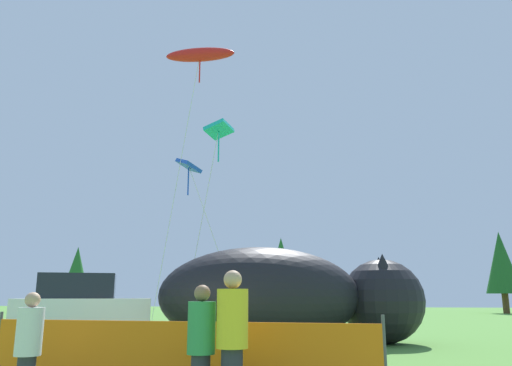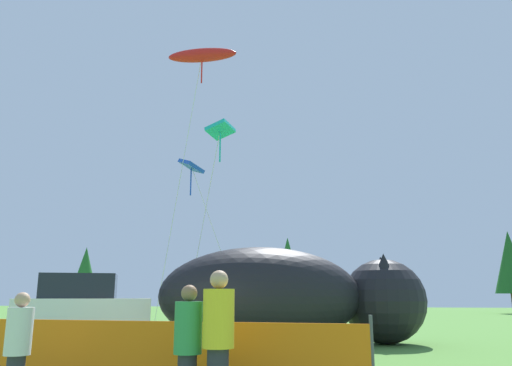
{
  "view_description": "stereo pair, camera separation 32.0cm",
  "coord_description": "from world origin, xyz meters",
  "px_view_note": "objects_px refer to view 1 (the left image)",
  "views": [
    {
      "loc": [
        3.43,
        -11.69,
        1.58
      ],
      "look_at": [
        1.04,
        3.95,
        5.15
      ],
      "focal_mm": 35.0,
      "sensor_mm": 36.0,
      "label": 1
    },
    {
      "loc": [
        3.74,
        -11.63,
        1.58
      ],
      "look_at": [
        1.04,
        3.95,
        5.15
      ],
      "focal_mm": 35.0,
      "sensor_mm": 36.0,
      "label": 2
    }
  ],
  "objects_px": {
    "folding_chair": "(348,350)",
    "spectator_in_grey_shirt": "(28,347)",
    "spectator_in_yellow_shirt": "(201,345)",
    "kite_red_lizard": "(200,56)",
    "inflatable_cat": "(292,300)",
    "spectator_in_blue_shirt": "(232,338)",
    "parked_car": "(82,312)",
    "kite_teal_diamond": "(218,133)",
    "kite_blue_box": "(190,169)"
  },
  "relations": [
    {
      "from": "folding_chair",
      "to": "kite_teal_diamond",
      "type": "bearing_deg",
      "value": -99.83
    },
    {
      "from": "parked_car",
      "to": "spectator_in_grey_shirt",
      "type": "relative_size",
      "value": 2.68
    },
    {
      "from": "spectator_in_yellow_shirt",
      "to": "kite_blue_box",
      "type": "bearing_deg",
      "value": 107.44
    },
    {
      "from": "kite_red_lizard",
      "to": "folding_chair",
      "type": "bearing_deg",
      "value": -58.04
    },
    {
      "from": "folding_chair",
      "to": "spectator_in_grey_shirt",
      "type": "relative_size",
      "value": 0.56
    },
    {
      "from": "folding_chair",
      "to": "inflatable_cat",
      "type": "xyz_separation_m",
      "value": [
        -1.57,
        6.14,
        0.88
      ]
    },
    {
      "from": "folding_chair",
      "to": "kite_red_lizard",
      "type": "relative_size",
      "value": 0.08
    },
    {
      "from": "kite_teal_diamond",
      "to": "kite_red_lizard",
      "type": "distance_m",
      "value": 4.39
    },
    {
      "from": "kite_blue_box",
      "to": "kite_teal_diamond",
      "type": "bearing_deg",
      "value": -50.86
    },
    {
      "from": "parked_car",
      "to": "spectator_in_grey_shirt",
      "type": "distance_m",
      "value": 8.9
    },
    {
      "from": "spectator_in_yellow_shirt",
      "to": "folding_chair",
      "type": "bearing_deg",
      "value": 60.54
    },
    {
      "from": "kite_blue_box",
      "to": "kite_red_lizard",
      "type": "relative_size",
      "value": 0.61
    },
    {
      "from": "kite_teal_diamond",
      "to": "spectator_in_yellow_shirt",
      "type": "bearing_deg",
      "value": -77.64
    },
    {
      "from": "inflatable_cat",
      "to": "spectator_in_yellow_shirt",
      "type": "bearing_deg",
      "value": -116.6
    },
    {
      "from": "parked_car",
      "to": "spectator_in_yellow_shirt",
      "type": "height_order",
      "value": "parked_car"
    },
    {
      "from": "inflatable_cat",
      "to": "spectator_in_blue_shirt",
      "type": "relative_size",
      "value": 4.65
    },
    {
      "from": "parked_car",
      "to": "inflatable_cat",
      "type": "height_order",
      "value": "inflatable_cat"
    },
    {
      "from": "kite_blue_box",
      "to": "folding_chair",
      "type": "bearing_deg",
      "value": -57.94
    },
    {
      "from": "spectator_in_grey_shirt",
      "to": "kite_red_lizard",
      "type": "bearing_deg",
      "value": 95.64
    },
    {
      "from": "spectator_in_grey_shirt",
      "to": "inflatable_cat",
      "type": "bearing_deg",
      "value": 73.91
    },
    {
      "from": "spectator_in_blue_shirt",
      "to": "spectator_in_yellow_shirt",
      "type": "bearing_deg",
      "value": 168.43
    },
    {
      "from": "parked_car",
      "to": "kite_red_lizard",
      "type": "height_order",
      "value": "kite_red_lizard"
    },
    {
      "from": "folding_chair",
      "to": "spectator_in_yellow_shirt",
      "type": "relative_size",
      "value": 0.53
    },
    {
      "from": "inflatable_cat",
      "to": "kite_blue_box",
      "type": "relative_size",
      "value": 1.19
    },
    {
      "from": "inflatable_cat",
      "to": "folding_chair",
      "type": "bearing_deg",
      "value": -99.71
    },
    {
      "from": "folding_chair",
      "to": "spectator_in_blue_shirt",
      "type": "bearing_deg",
      "value": 27.02
    },
    {
      "from": "spectator_in_blue_shirt",
      "to": "kite_blue_box",
      "type": "xyz_separation_m",
      "value": [
        -4.68,
        13.59,
        5.89
      ]
    },
    {
      "from": "spectator_in_grey_shirt",
      "to": "kite_teal_diamond",
      "type": "distance_m",
      "value": 13.37
    },
    {
      "from": "kite_blue_box",
      "to": "kite_red_lizard",
      "type": "bearing_deg",
      "value": -56.96
    },
    {
      "from": "inflatable_cat",
      "to": "kite_teal_diamond",
      "type": "relative_size",
      "value": 1.08
    },
    {
      "from": "kite_teal_diamond",
      "to": "inflatable_cat",
      "type": "bearing_deg",
      "value": -29.83
    },
    {
      "from": "parked_car",
      "to": "spectator_in_blue_shirt",
      "type": "xyz_separation_m",
      "value": [
        6.34,
        -8.13,
        -0.03
      ]
    },
    {
      "from": "parked_car",
      "to": "spectator_in_yellow_shirt",
      "type": "distance_m",
      "value": 9.98
    },
    {
      "from": "parked_car",
      "to": "kite_teal_diamond",
      "type": "relative_size",
      "value": 0.53
    },
    {
      "from": "spectator_in_blue_shirt",
      "to": "kite_blue_box",
      "type": "bearing_deg",
      "value": 109.0
    },
    {
      "from": "kite_teal_diamond",
      "to": "kite_red_lizard",
      "type": "height_order",
      "value": "kite_red_lizard"
    },
    {
      "from": "inflatable_cat",
      "to": "spectator_in_grey_shirt",
      "type": "distance_m",
      "value": 10.23
    },
    {
      "from": "folding_chair",
      "to": "spectator_in_yellow_shirt",
      "type": "bearing_deg",
      "value": 20.83
    },
    {
      "from": "spectator_in_yellow_shirt",
      "to": "kite_red_lizard",
      "type": "bearing_deg",
      "value": 106.2
    },
    {
      "from": "kite_teal_diamond",
      "to": "kite_blue_box",
      "type": "height_order",
      "value": "kite_teal_diamond"
    },
    {
      "from": "inflatable_cat",
      "to": "spectator_in_grey_shirt",
      "type": "xyz_separation_m",
      "value": [
        -2.83,
        -9.81,
        -0.54
      ]
    },
    {
      "from": "folding_chair",
      "to": "spectator_in_grey_shirt",
      "type": "distance_m",
      "value": 5.75
    },
    {
      "from": "spectator_in_yellow_shirt",
      "to": "kite_teal_diamond",
      "type": "distance_m",
      "value": 13.46
    },
    {
      "from": "inflatable_cat",
      "to": "spectator_in_blue_shirt",
      "type": "xyz_separation_m",
      "value": [
        0.01,
        -9.76,
        -0.39
      ]
    },
    {
      "from": "parked_car",
      "to": "inflatable_cat",
      "type": "distance_m",
      "value": 6.54
    },
    {
      "from": "spectator_in_grey_shirt",
      "to": "spectator_in_yellow_shirt",
      "type": "distance_m",
      "value": 2.41
    },
    {
      "from": "folding_chair",
      "to": "kite_blue_box",
      "type": "height_order",
      "value": "kite_blue_box"
    },
    {
      "from": "kite_red_lizard",
      "to": "kite_teal_diamond",
      "type": "bearing_deg",
      "value": -47.16
    },
    {
      "from": "parked_car",
      "to": "kite_teal_diamond",
      "type": "height_order",
      "value": "kite_teal_diamond"
    },
    {
      "from": "spectator_in_yellow_shirt",
      "to": "spectator_in_blue_shirt",
      "type": "height_order",
      "value": "spectator_in_blue_shirt"
    }
  ]
}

